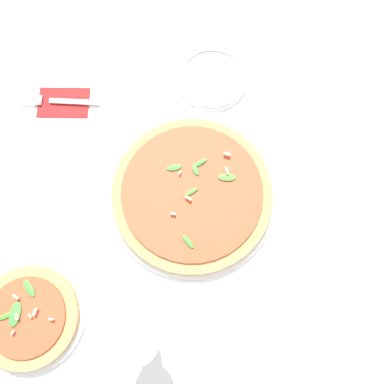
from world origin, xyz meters
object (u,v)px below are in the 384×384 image
(pizza_arugula_main, at_px, (192,194))
(fork, at_px, (60,101))
(pizza_personal_side, at_px, (29,316))
(wine_glass, at_px, (140,337))
(side_plate_white, at_px, (212,78))

(pizza_arugula_main, bearing_deg, fork, -31.67)
(pizza_arugula_main, relative_size, fork, 1.92)
(pizza_personal_side, relative_size, fork, 1.14)
(pizza_personal_side, height_order, fork, pizza_personal_side)
(wine_glass, height_order, fork, wine_glass)
(wine_glass, xyz_separation_m, fork, (0.26, -0.49, -0.11))
(pizza_arugula_main, distance_m, fork, 0.39)
(pizza_personal_side, distance_m, fork, 0.48)
(wine_glass, relative_size, fork, 0.91)
(pizza_arugula_main, relative_size, wine_glass, 2.11)
(pizza_arugula_main, xyz_separation_m, side_plate_white, (-0.03, -0.29, -0.01))
(fork, bearing_deg, pizza_arugula_main, 146.72)
(pizza_arugula_main, xyz_separation_m, pizza_personal_side, (0.30, 0.28, -0.00))
(pizza_personal_side, bearing_deg, wine_glass, 177.65)
(pizza_arugula_main, bearing_deg, pizza_personal_side, 42.61)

